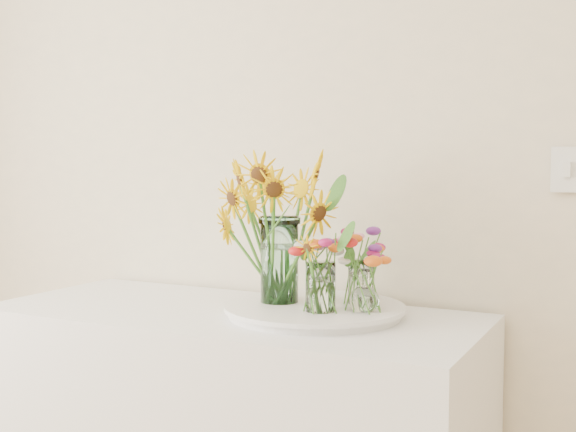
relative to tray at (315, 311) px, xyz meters
The scene contains 9 objects.
tray is the anchor object (origin of this frame).
mason_jar 0.17m from the tray, behind, with size 0.11×0.11×0.25m, color #B1E9DB.
sunflower_bouquet 0.25m from the tray, behind, with size 0.64×0.64×0.44m, color #EEBB05, non-canonical shape.
small_vase_a 0.12m from the tray, 54.91° to the right, with size 0.08×0.08×0.13m, color white.
wildflower_posy_a 0.15m from the tray, 54.91° to the right, with size 0.20×0.20×0.22m, color #DC5A13, non-canonical shape.
small_vase_b 0.17m from the tray, ahead, with size 0.08×0.08×0.12m, color white, non-canonical shape.
wildflower_posy_b 0.19m from the tray, ahead, with size 0.20×0.20×0.21m, color #DC5A13, non-canonical shape.
small_vase_c 0.15m from the tray, 38.38° to the left, with size 0.07×0.07×0.13m, color white.
wildflower_posy_c 0.18m from the tray, 38.38° to the left, with size 0.21×0.21×0.22m, color #DC5A13, non-canonical shape.
Camera 1 is at (0.82, 0.21, 1.31)m, focal length 45.00 mm.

